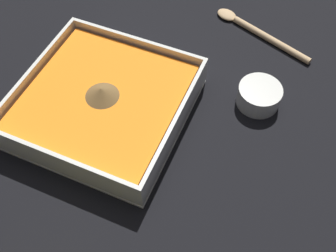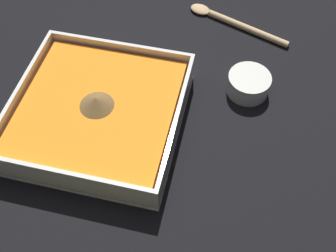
% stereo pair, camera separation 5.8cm
% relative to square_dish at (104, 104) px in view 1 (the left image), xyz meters
% --- Properties ---
extents(ground_plane, '(4.00, 4.00, 0.00)m').
position_rel_square_dish_xyz_m(ground_plane, '(0.04, 0.01, -0.02)').
color(ground_plane, black).
extents(square_dish, '(0.25, 0.25, 0.06)m').
position_rel_square_dish_xyz_m(square_dish, '(0.00, 0.00, 0.00)').
color(square_dish, silver).
rests_on(square_dish, ground_plane).
extents(spice_bowl, '(0.07, 0.07, 0.03)m').
position_rel_square_dish_xyz_m(spice_bowl, '(0.12, -0.22, -0.01)').
color(spice_bowl, silver).
rests_on(spice_bowl, ground_plane).
extents(wooden_spoon, '(0.09, 0.20, 0.01)m').
position_rel_square_dish_xyz_m(wooden_spoon, '(0.27, -0.17, -0.02)').
color(wooden_spoon, tan).
rests_on(wooden_spoon, ground_plane).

